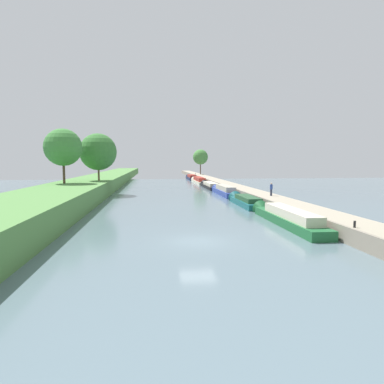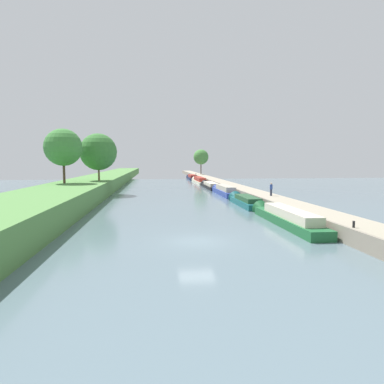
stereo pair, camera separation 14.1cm
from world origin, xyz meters
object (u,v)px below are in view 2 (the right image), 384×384
Objects in this scene: person_walking at (271,189)px; mooring_bollard_near at (354,224)px; mooring_bollard_far at (196,174)px; narrowboat_teal at (245,201)px; narrowboat_blue at (224,191)px; narrowboat_navy at (192,177)px; narrowboat_black at (210,185)px; narrowboat_green at (285,217)px; narrowboat_cream at (199,180)px.

mooring_bollard_near is (-1.55, -20.25, -0.65)m from person_walking.
narrowboat_teal is at bearing -91.61° from mooring_bollard_far.
narrowboat_blue is 29.06× the size of mooring_bollard_near.
mooring_bollard_far is (1.98, 5.86, 0.76)m from narrowboat_navy.
narrowboat_teal is at bearing -90.04° from narrowboat_black.
narrowboat_teal is 13.01m from narrowboat_blue.
narrowboat_green is at bearing -104.38° from person_walking.
narrowboat_green is at bearing 102.89° from mooring_bollard_near.
narrowboat_black is 27.39m from person_walking.
narrowboat_blue is at bearing -91.94° from mooring_bollard_far.
mooring_bollard_near reaches higher than narrowboat_black.
mooring_bollard_near and mooring_bollard_far have the same top height.
mooring_bollard_near reaches higher than narrowboat_cream.
narrowboat_teal is (-0.12, 12.87, -0.11)m from narrowboat_green.
mooring_bollard_near is at bearing -87.80° from narrowboat_black.
narrowboat_blue is at bearing -89.74° from narrowboat_navy.
narrowboat_navy is at bearing 93.40° from person_walking.
narrowboat_navy is at bearing 91.42° from mooring_bollard_near.
narrowboat_blue reaches higher than narrowboat_cream.
narrowboat_cream reaches higher than narrowboat_navy.
narrowboat_teal is at bearing 95.15° from mooring_bollard_near.
narrowboat_green is at bearing -91.26° from mooring_bollard_far.
person_walking is (3.44, -43.61, 1.40)m from narrowboat_cream.
narrowboat_teal is 0.78× the size of narrowboat_navy.
person_walking is 3.69× the size of mooring_bollard_far.
narrowboat_black is (-0.10, 39.90, -0.12)m from narrowboat_green.
narrowboat_cream is (-0.12, 30.50, -0.05)m from narrowboat_blue.
narrowboat_green is 56.37m from narrowboat_cream.
mooring_bollard_far reaches higher than narrowboat_navy.
narrowboat_teal is at bearing 90.53° from narrowboat_green.
narrowboat_green reaches higher than narrowboat_black.
narrowboat_blue reaches higher than narrowboat_green.
narrowboat_cream is at bearing 90.24° from narrowboat_black.
narrowboat_cream reaches higher than narrowboat_black.
narrowboat_black is at bearing 92.20° from mooring_bollard_near.
narrowboat_green is 13.24m from person_walking.
person_walking is at bearing -86.60° from narrowboat_navy.
narrowboat_blue is at bearing -89.77° from narrowboat_cream.
narrowboat_black is 0.81× the size of narrowboat_cream.
person_walking is at bearing 75.62° from narrowboat_green.
narrowboat_navy is at bearing 90.32° from narrowboat_cream.
narrowboat_teal is 0.80× the size of narrowboat_blue.
narrowboat_teal is 3.71m from person_walking.
narrowboat_cream is (-0.17, 56.37, -0.02)m from narrowboat_green.
mooring_bollard_far is at bearing 85.03° from narrowboat_cream.
narrowboat_green is 30.72× the size of mooring_bollard_near.
narrowboat_cream is 21.78m from mooring_bollard_far.
narrowboat_green is 12.87m from narrowboat_teal.
person_walking is at bearing -82.92° from narrowboat_black.
narrowboat_green reaches higher than narrowboat_navy.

